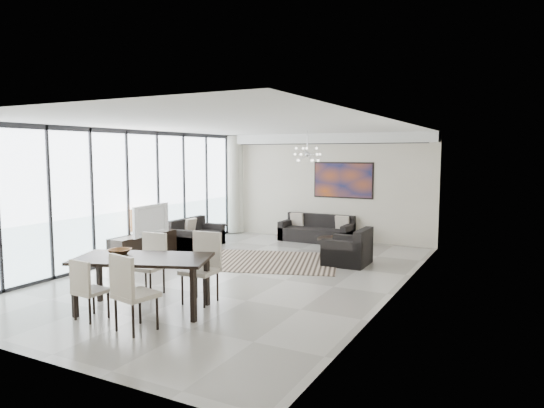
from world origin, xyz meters
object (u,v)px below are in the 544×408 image
Objects in this scene: television at (147,220)px; dining_table at (143,263)px; coffee_table at (336,244)px; sofa_main at (317,232)px; tv_console at (143,246)px.

dining_table is at bearing -142.41° from television.
television reaches higher than coffee_table.
sofa_main is at bearing -36.65° from television.
sofa_main is 0.88× the size of dining_table.
sofa_main reaches higher than tv_console.
dining_table reaches higher than coffee_table.
television is at bearing -141.59° from coffee_table.
television is 3.71m from dining_table.
sofa_main is 1.65× the size of television.
sofa_main is at bearing 89.35° from dining_table.
coffee_table is at bearing -55.13° from television.
dining_table is at bearing -90.65° from sofa_main.
television is (-3.48, -2.76, 0.71)m from coffee_table.
sofa_main reaches higher than coffee_table.
sofa_main is (-0.96, 1.10, 0.05)m from coffee_table.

